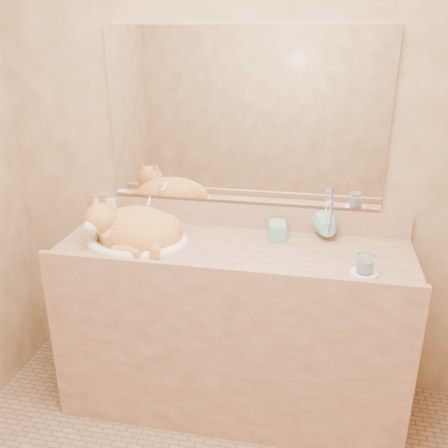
% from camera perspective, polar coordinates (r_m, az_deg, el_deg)
% --- Properties ---
extents(wall_back, '(2.40, 0.02, 2.50)m').
position_cam_1_polar(wall_back, '(2.38, 2.30, 8.74)').
color(wall_back, '#8D6340').
rests_on(wall_back, ground).
extents(vanity_counter, '(1.60, 0.55, 0.85)m').
position_cam_1_polar(vanity_counter, '(2.46, 0.97, -11.83)').
color(vanity_counter, brown).
rests_on(vanity_counter, floor).
extents(mirror, '(1.30, 0.02, 0.80)m').
position_cam_1_polar(mirror, '(2.34, 2.30, 12.02)').
color(mirror, white).
rests_on(mirror, wall_back).
extents(sink_basin, '(0.53, 0.47, 0.15)m').
position_cam_1_polar(sink_basin, '(2.32, -9.95, -0.38)').
color(sink_basin, white).
rests_on(sink_basin, vanity_counter).
extents(faucet, '(0.05, 0.12, 0.16)m').
position_cam_1_polar(faucet, '(2.48, -8.49, 1.30)').
color(faucet, white).
rests_on(faucet, vanity_counter).
extents(cat, '(0.50, 0.44, 0.23)m').
position_cam_1_polar(cat, '(2.33, -10.33, -0.37)').
color(cat, '#C6742D').
rests_on(cat, sink_basin).
extents(soap_dispenser, '(0.09, 0.09, 0.17)m').
position_cam_1_polar(soap_dispenser, '(2.29, 6.22, -0.17)').
color(soap_dispenser, '#70B39E').
rests_on(soap_dispenser, vanity_counter).
extents(toothbrush_cup, '(0.14, 0.14, 0.11)m').
position_cam_1_polar(toothbrush_cup, '(2.34, 11.78, -0.82)').
color(toothbrush_cup, '#70B39E').
rests_on(toothbrush_cup, vanity_counter).
extents(toothbrushes, '(0.03, 0.03, 0.20)m').
position_cam_1_polar(toothbrushes, '(2.31, 11.90, 0.67)').
color(toothbrushes, silver).
rests_on(toothbrushes, toothbrush_cup).
extents(saucer, '(0.11, 0.11, 0.01)m').
position_cam_1_polar(saucer, '(2.10, 15.71, -5.45)').
color(saucer, white).
rests_on(saucer, vanity_counter).
extents(water_glass, '(0.07, 0.07, 0.08)m').
position_cam_1_polar(water_glass, '(2.08, 15.83, -4.34)').
color(water_glass, white).
rests_on(water_glass, saucer).
extents(lotion_bottle, '(0.05, 0.05, 0.13)m').
position_cam_1_polar(lotion_bottle, '(2.57, -12.71, 1.40)').
color(lotion_bottle, silver).
rests_on(lotion_bottle, vanity_counter).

